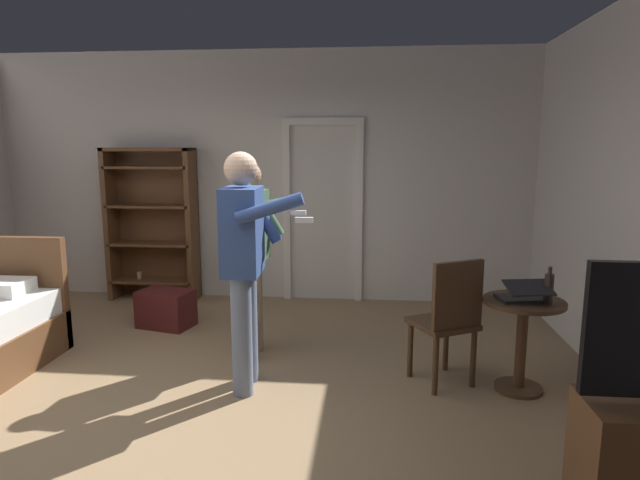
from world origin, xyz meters
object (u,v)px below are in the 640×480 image
object	(u,v)px
bottle_on_table	(549,288)
person_striped_shirt	(250,246)
person_blue_shirt	(244,254)
suitcase_dark	(166,309)
wooden_chair	(449,317)
bookshelf	(153,218)
laptop	(523,294)
side_table	(522,330)

from	to	relation	value
bottle_on_table	person_striped_shirt	world-z (taller)	person_striped_shirt
person_striped_shirt	bottle_on_table	bearing A→B (deg)	-13.87
person_blue_shirt	suitcase_dark	distance (m)	1.91
person_blue_shirt	wooden_chair	bearing A→B (deg)	6.47
bookshelf	laptop	xyz separation A→B (m)	(3.67, -2.19, -0.22)
suitcase_dark	laptop	bearing A→B (deg)	-6.45
laptop	person_striped_shirt	world-z (taller)	person_striped_shirt
wooden_chair	suitcase_dark	distance (m)	2.89
bottle_on_table	person_blue_shirt	distance (m)	2.19
laptop	bookshelf	bearing A→B (deg)	149.25
bookshelf	suitcase_dark	bearing A→B (deg)	-62.76
bookshelf	wooden_chair	size ratio (longest dim) A/B	1.81
wooden_chair	person_striped_shirt	world-z (taller)	person_striped_shirt
wooden_chair	side_table	bearing A→B (deg)	-2.49
side_table	wooden_chair	bearing A→B (deg)	177.51
laptop	suitcase_dark	xyz separation A→B (m)	(-3.16, 1.18, -0.57)
side_table	wooden_chair	size ratio (longest dim) A/B	0.71
laptop	person_striped_shirt	xyz separation A→B (m)	(-2.12, 0.53, 0.22)
bookshelf	suitcase_dark	world-z (taller)	bookshelf
side_table	person_blue_shirt	bearing A→B (deg)	-175.86
side_table	person_blue_shirt	world-z (taller)	person_blue_shirt
side_table	person_blue_shirt	distance (m)	2.12
bottle_on_table	person_striped_shirt	distance (m)	2.35
person_blue_shirt	person_striped_shirt	bearing A→B (deg)	98.99
wooden_chair	person_blue_shirt	xyz separation A→B (m)	(-1.51, -0.17, 0.48)
person_blue_shirt	bottle_on_table	bearing A→B (deg)	1.78
bottle_on_table	person_striped_shirt	xyz separation A→B (m)	(-2.28, 0.56, 0.16)
person_striped_shirt	suitcase_dark	size ratio (longest dim) A/B	3.24
side_table	person_striped_shirt	xyz separation A→B (m)	(-2.14, 0.48, 0.51)
person_blue_shirt	suitcase_dark	size ratio (longest dim) A/B	3.41
bookshelf	person_striped_shirt	distance (m)	2.28
bottle_on_table	laptop	bearing A→B (deg)	166.99
person_striped_shirt	person_blue_shirt	bearing A→B (deg)	-81.01
bookshelf	person_blue_shirt	distance (m)	2.83
wooden_chair	suitcase_dark	world-z (taller)	wooden_chair
bookshelf	wooden_chair	world-z (taller)	bookshelf
bookshelf	side_table	xyz separation A→B (m)	(3.70, -2.14, -0.50)
bottle_on_table	wooden_chair	bearing A→B (deg)	171.27
bookshelf	wooden_chair	distance (m)	3.83
bookshelf	person_blue_shirt	bearing A→B (deg)	-54.12
laptop	bottle_on_table	xyz separation A→B (m)	(0.16, -0.04, 0.06)
wooden_chair	bookshelf	bearing A→B (deg)	146.18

